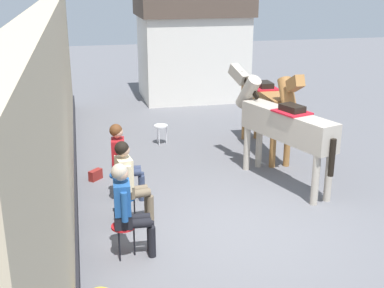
{
  "coord_description": "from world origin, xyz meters",
  "views": [
    {
      "loc": [
        -2.2,
        -6.65,
        3.74
      ],
      "look_at": [
        -0.4,
        1.2,
        1.05
      ],
      "focal_mm": 46.94,
      "sensor_mm": 36.0,
      "label": 1
    }
  ],
  "objects_px": {
    "seated_visitor_middle": "(129,178)",
    "saddled_horse_near": "(282,124)",
    "seated_visitor_near": "(127,205)",
    "seated_visitor_far": "(122,158)",
    "satchel_bag": "(96,175)",
    "saddled_horse_far": "(268,103)",
    "spare_stool_white": "(161,128)"
  },
  "relations": [
    {
      "from": "seated_visitor_middle",
      "to": "saddled_horse_near",
      "type": "xyz_separation_m",
      "value": [
        2.98,
        1.09,
        0.38
      ]
    },
    {
      "from": "seated_visitor_near",
      "to": "seated_visitor_far",
      "type": "xyz_separation_m",
      "value": [
        0.11,
        1.91,
        0.0
      ]
    },
    {
      "from": "seated_visitor_near",
      "to": "saddled_horse_near",
      "type": "relative_size",
      "value": 0.48
    },
    {
      "from": "satchel_bag",
      "to": "saddled_horse_far",
      "type": "bearing_deg",
      "value": -33.81
    },
    {
      "from": "seated_visitor_middle",
      "to": "satchel_bag",
      "type": "relative_size",
      "value": 4.96
    },
    {
      "from": "saddled_horse_near",
      "to": "satchel_bag",
      "type": "xyz_separation_m",
      "value": [
        -3.44,
        0.88,
        -1.06
      ]
    },
    {
      "from": "satchel_bag",
      "to": "saddled_horse_near",
      "type": "bearing_deg",
      "value": -59.23
    },
    {
      "from": "seated_visitor_near",
      "to": "saddled_horse_far",
      "type": "height_order",
      "value": "saddled_horse_far"
    },
    {
      "from": "seated_visitor_middle",
      "to": "saddled_horse_far",
      "type": "height_order",
      "value": "saddled_horse_far"
    },
    {
      "from": "seated_visitor_middle",
      "to": "spare_stool_white",
      "type": "height_order",
      "value": "seated_visitor_middle"
    },
    {
      "from": "seated_visitor_near",
      "to": "seated_visitor_far",
      "type": "distance_m",
      "value": 1.91
    },
    {
      "from": "spare_stool_white",
      "to": "satchel_bag",
      "type": "relative_size",
      "value": 1.64
    },
    {
      "from": "seated_visitor_near",
      "to": "saddled_horse_far",
      "type": "distance_m",
      "value": 5.04
    },
    {
      "from": "seated_visitor_far",
      "to": "spare_stool_white",
      "type": "bearing_deg",
      "value": 68.41
    },
    {
      "from": "spare_stool_white",
      "to": "saddled_horse_near",
      "type": "bearing_deg",
      "value": -56.6
    },
    {
      "from": "seated_visitor_middle",
      "to": "spare_stool_white",
      "type": "relative_size",
      "value": 3.02
    },
    {
      "from": "seated_visitor_far",
      "to": "spare_stool_white",
      "type": "distance_m",
      "value": 3.17
    },
    {
      "from": "saddled_horse_far",
      "to": "satchel_bag",
      "type": "xyz_separation_m",
      "value": [
        -3.77,
        -0.73,
        -1.06
      ]
    },
    {
      "from": "saddled_horse_near",
      "to": "saddled_horse_far",
      "type": "relative_size",
      "value": 0.96
    },
    {
      "from": "saddled_horse_far",
      "to": "satchel_bag",
      "type": "bearing_deg",
      "value": -168.99
    },
    {
      "from": "seated_visitor_middle",
      "to": "seated_visitor_near",
      "type": "bearing_deg",
      "value": -97.07
    },
    {
      "from": "seated_visitor_near",
      "to": "seated_visitor_far",
      "type": "bearing_deg",
      "value": 86.66
    },
    {
      "from": "seated_visitor_far",
      "to": "saddled_horse_far",
      "type": "xyz_separation_m",
      "value": [
        3.32,
        1.77,
        0.38
      ]
    },
    {
      "from": "saddled_horse_near",
      "to": "seated_visitor_middle",
      "type": "bearing_deg",
      "value": -159.86
    },
    {
      "from": "saddled_horse_far",
      "to": "saddled_horse_near",
      "type": "bearing_deg",
      "value": -101.59
    },
    {
      "from": "seated_visitor_far",
      "to": "spare_stool_white",
      "type": "relative_size",
      "value": 3.02
    },
    {
      "from": "seated_visitor_near",
      "to": "seated_visitor_middle",
      "type": "bearing_deg",
      "value": 82.93
    },
    {
      "from": "seated_visitor_middle",
      "to": "spare_stool_white",
      "type": "distance_m",
      "value": 4.05
    },
    {
      "from": "saddled_horse_near",
      "to": "saddled_horse_far",
      "type": "bearing_deg",
      "value": 78.41
    },
    {
      "from": "seated_visitor_near",
      "to": "seated_visitor_middle",
      "type": "relative_size",
      "value": 1.0
    },
    {
      "from": "spare_stool_white",
      "to": "satchel_bag",
      "type": "bearing_deg",
      "value": -130.32
    },
    {
      "from": "seated_visitor_far",
      "to": "saddled_horse_near",
      "type": "xyz_separation_m",
      "value": [
        2.99,
        0.15,
        0.38
      ]
    }
  ]
}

